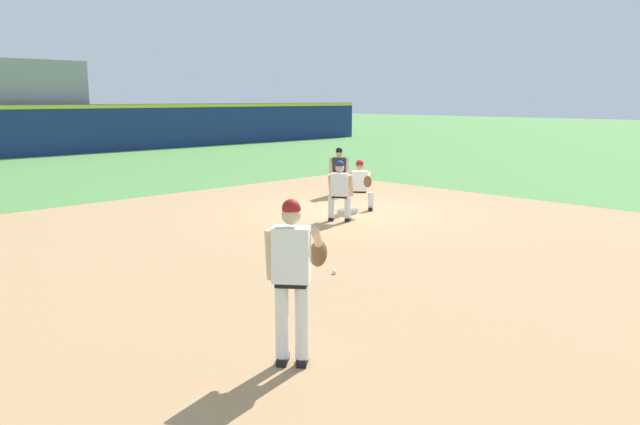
# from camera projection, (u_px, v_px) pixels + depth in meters

# --- Properties ---
(ground_plane) EXTENTS (160.00, 160.00, 0.00)m
(ground_plane) POSITION_uv_depth(u_px,v_px,m) (348.00, 212.00, 16.13)
(ground_plane) COLOR #518942
(infield_dirt_patch) EXTENTS (18.00, 18.00, 0.01)m
(infield_dirt_patch) POSITION_uv_depth(u_px,v_px,m) (331.00, 258.00, 11.51)
(infield_dirt_patch) COLOR tan
(infield_dirt_patch) RESTS_ON ground
(first_base_bag) EXTENTS (0.38, 0.38, 0.09)m
(first_base_bag) POSITION_uv_depth(u_px,v_px,m) (348.00, 211.00, 16.13)
(first_base_bag) COLOR white
(first_base_bag) RESTS_ON ground
(baseball) EXTENTS (0.07, 0.07, 0.07)m
(baseball) POSITION_uv_depth(u_px,v_px,m) (334.00, 272.00, 10.45)
(baseball) COLOR white
(baseball) RESTS_ON ground
(pitcher) EXTENTS (0.85, 0.57, 1.86)m
(pitcher) POSITION_uv_depth(u_px,v_px,m) (293.00, 272.00, 6.74)
(pitcher) COLOR black
(pitcher) RESTS_ON ground
(first_baseman) EXTENTS (0.78, 1.06, 1.34)m
(first_baseman) POSITION_uv_depth(u_px,v_px,m) (360.00, 183.00, 16.24)
(first_baseman) COLOR black
(first_baseman) RESTS_ON ground
(baserunner) EXTENTS (0.64, 0.68, 1.46)m
(baserunner) POSITION_uv_depth(u_px,v_px,m) (340.00, 189.00, 14.85)
(baserunner) COLOR black
(baserunner) RESTS_ON ground
(umpire) EXTENTS (0.66, 0.68, 1.46)m
(umpire) POSITION_uv_depth(u_px,v_px,m) (339.00, 170.00, 18.81)
(umpire) COLOR black
(umpire) RESTS_ON ground
(outfield_wall) EXTENTS (48.00, 0.54, 2.60)m
(outfield_wall) POSITION_uv_depth(u_px,v_px,m) (26.00, 129.00, 31.25)
(outfield_wall) COLOR navy
(outfield_wall) RESTS_ON ground
(stadium_seating_block) EXTENTS (7.53, 4.20, 4.90)m
(stadium_seating_block) POSITION_uv_depth(u_px,v_px,m) (4.00, 107.00, 33.08)
(stadium_seating_block) COLOR gray
(stadium_seating_block) RESTS_ON ground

